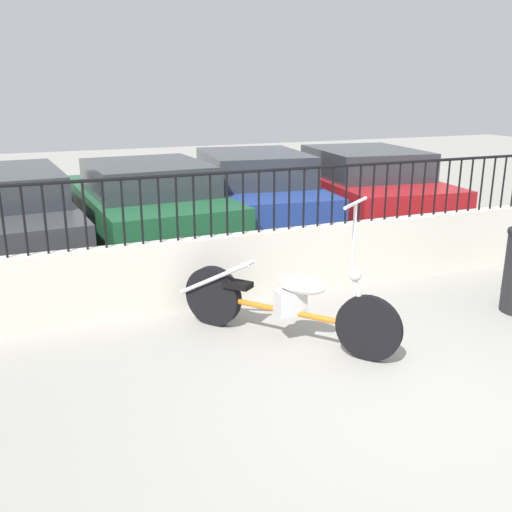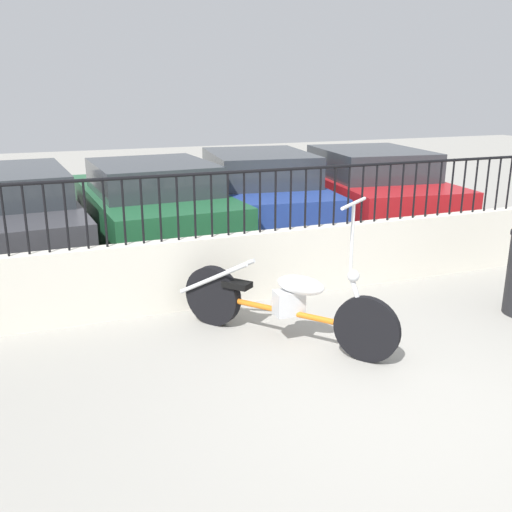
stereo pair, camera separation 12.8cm
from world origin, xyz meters
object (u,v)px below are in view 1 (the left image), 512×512
object	(u,v)px
car_green	(147,203)
car_blue	(252,191)
motorcycle_orange	(275,301)
car_dark_grey	(2,214)
car_red	(360,186)

from	to	relation	value
car_green	car_blue	world-z (taller)	car_blue
motorcycle_orange	car_dark_grey	bearing A→B (deg)	173.75
motorcycle_orange	car_dark_grey	size ratio (longest dim) A/B	0.41
car_green	car_blue	distance (m)	1.87
motorcycle_orange	car_dark_grey	distance (m)	4.66
car_dark_grey	car_red	bearing A→B (deg)	-94.29
motorcycle_orange	car_blue	xyz separation A→B (m)	(1.42, 4.14, 0.29)
car_green	motorcycle_orange	bearing A→B (deg)	-176.86
car_red	car_dark_grey	bearing A→B (deg)	96.35
car_green	car_red	bearing A→B (deg)	-92.79
motorcycle_orange	car_dark_grey	xyz separation A→B (m)	(-2.48, 3.94, 0.28)
motorcycle_orange	car_red	distance (m)	5.19
motorcycle_orange	car_red	xyz separation A→B (m)	(3.40, 3.90, 0.30)
car_green	car_dark_grey	bearing A→B (deg)	85.12
car_dark_grey	car_green	world-z (taller)	car_green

